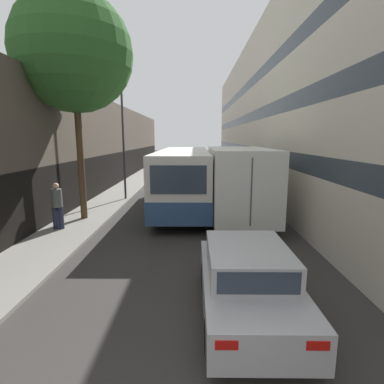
{
  "coord_description": "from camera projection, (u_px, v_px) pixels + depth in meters",
  "views": [
    {
      "loc": [
        0.22,
        -0.62,
        3.64
      ],
      "look_at": [
        0.11,
        10.59,
        1.6
      ],
      "focal_mm": 28.0,
      "sensor_mm": 36.0,
      "label": 1
    }
  ],
  "objects": [
    {
      "name": "sidewalk_left",
      "position": [
        103.0,
        206.0,
        16.06
      ],
      "size": [
        2.22,
        60.0,
        0.1
      ],
      "color": "gray",
      "rests_on": "ground_plane"
    },
    {
      "name": "bus",
      "position": [
        184.0,
        177.0,
        15.87
      ],
      "size": [
        2.5,
        10.4,
        3.0
      ],
      "color": "silver",
      "rests_on": "ground_plane"
    },
    {
      "name": "pedestrian",
      "position": [
        57.0,
        204.0,
        11.64
      ],
      "size": [
        0.43,
        0.41,
        1.82
      ],
      "color": "#23283D",
      "rests_on": "sidewalk_left"
    },
    {
      "name": "car_hatchback",
      "position": [
        248.0,
        281.0,
        6.14
      ],
      "size": [
        1.84,
        3.91,
        1.46
      ],
      "color": "#B7B7BC",
      "rests_on": "ground_plane"
    },
    {
      "name": "ground_plane",
      "position": [
        191.0,
        207.0,
        16.02
      ],
      "size": [
        150.0,
        150.0,
        0.0
      ],
      "primitive_type": "plane",
      "color": "#33302D"
    },
    {
      "name": "box_truck",
      "position": [
        237.0,
        180.0,
        13.76
      ],
      "size": [
        2.47,
        7.67,
        3.2
      ],
      "color": "silver",
      "rests_on": "ground_plane"
    },
    {
      "name": "street_tree_left",
      "position": [
        74.0,
        53.0,
        12.16
      ],
      "size": [
        4.8,
        4.8,
        9.35
      ],
      "color": "#4C3823",
      "rests_on": "sidewalk_left"
    },
    {
      "name": "building_right_apartment",
      "position": [
        297.0,
        102.0,
        15.01
      ],
      "size": [
        2.4,
        60.0,
        10.84
      ],
      "color": "beige",
      "rests_on": "ground_plane"
    },
    {
      "name": "street_lamp",
      "position": [
        122.0,
        103.0,
        16.7
      ],
      "size": [
        0.36,
        0.8,
        8.03
      ],
      "color": "#38383D",
      "rests_on": "sidewalk_left"
    },
    {
      "name": "panel_van",
      "position": [
        184.0,
        164.0,
        28.53
      ],
      "size": [
        1.91,
        4.18,
        2.05
      ],
      "color": "silver",
      "rests_on": "ground_plane"
    },
    {
      "name": "building_left_shopfront",
      "position": [
        58.0,
        153.0,
        15.58
      ],
      "size": [
        2.4,
        60.0,
        6.25
      ],
      "color": "#51473D",
      "rests_on": "ground_plane"
    }
  ]
}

